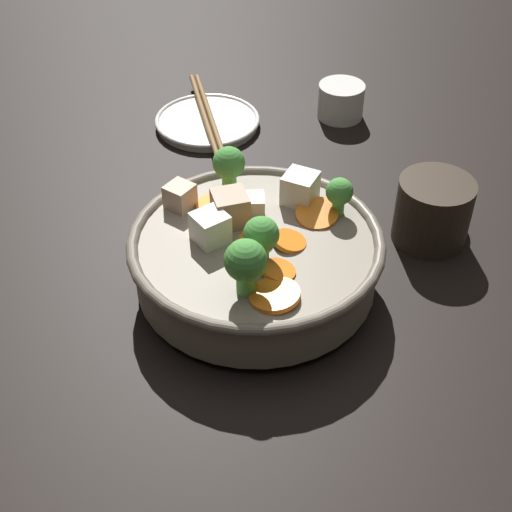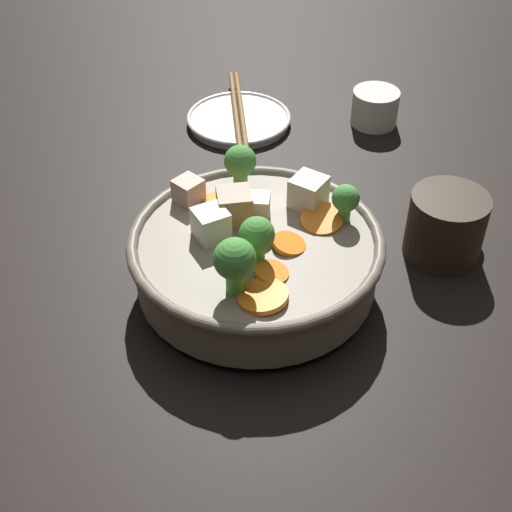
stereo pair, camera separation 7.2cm
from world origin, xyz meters
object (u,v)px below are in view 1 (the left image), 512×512
(side_saucer, at_px, (207,121))
(chopsticks_pair, at_px, (207,115))
(tea_cup, at_px, (341,101))
(dark_mug, at_px, (433,210))
(stirfry_bowl, at_px, (256,253))

(side_saucer, distance_m, chopsticks_pair, 0.01)
(tea_cup, relative_size, chopsticks_pair, 0.32)
(dark_mug, xyz_separation_m, chopsticks_pair, (0.01, 0.36, -0.02))
(side_saucer, relative_size, chopsticks_pair, 0.73)
(tea_cup, bearing_deg, stirfry_bowl, -157.90)
(tea_cup, xyz_separation_m, chopsticks_pair, (-0.14, 0.12, -0.01))
(stirfry_bowl, xyz_separation_m, chopsticks_pair, (0.20, 0.26, -0.03))
(stirfry_bowl, relative_size, tea_cup, 3.99)
(dark_mug, bearing_deg, side_saucer, 87.75)
(dark_mug, height_order, chopsticks_pair, dark_mug)
(stirfry_bowl, height_order, tea_cup, stirfry_bowl)
(side_saucer, xyz_separation_m, tea_cup, (0.14, -0.12, 0.02))
(stirfry_bowl, distance_m, tea_cup, 0.37)
(side_saucer, distance_m, tea_cup, 0.19)
(dark_mug, bearing_deg, chopsticks_pair, 87.75)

